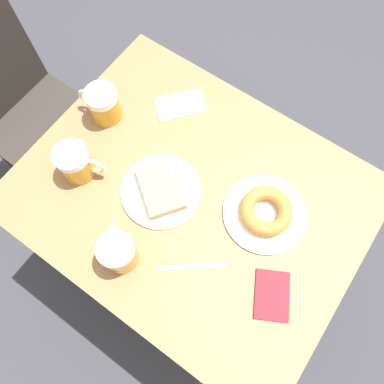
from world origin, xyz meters
The scene contains 11 objects.
ground_plane centered at (0.00, 0.00, 0.00)m, with size 8.00×8.00×0.00m, color #333338.
table centered at (0.00, 0.00, 0.70)m, with size 0.76×0.96×0.77m.
chair centered at (0.00, 0.83, 0.55)m, with size 0.40×0.40×0.93m.
plate_with_cake centered at (-0.04, 0.08, 0.78)m, with size 0.23×0.23×0.04m.
plate_with_donut centered at (0.07, -0.20, 0.79)m, with size 0.23×0.23×0.05m.
beer_mug_left centered at (-0.25, 0.05, 0.82)m, with size 0.11×0.12×0.11m.
beer_mug_center centered at (-0.13, 0.30, 0.82)m, with size 0.09×0.13×0.11m.
beer_mug_right centered at (0.07, 0.37, 0.82)m, with size 0.09×0.13×0.11m.
napkin_folded centered at (0.22, 0.20, 0.77)m, with size 0.17×0.16×0.00m.
fork centered at (-0.17, -0.12, 0.77)m, with size 0.12×0.15×0.00m.
passport_near_edge centered at (-0.11, -0.33, 0.77)m, with size 0.15×0.14×0.01m.
Camera 1 is at (-0.31, -0.22, 1.76)m, focal length 35.00 mm.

